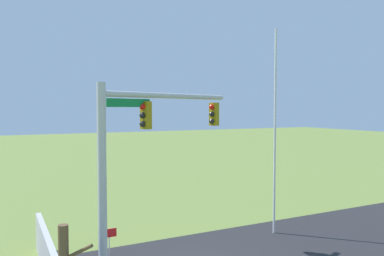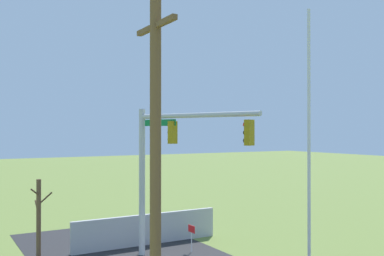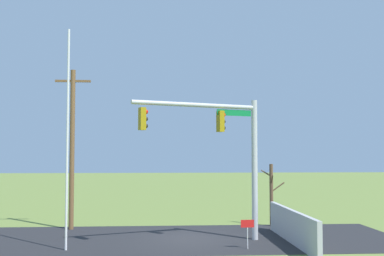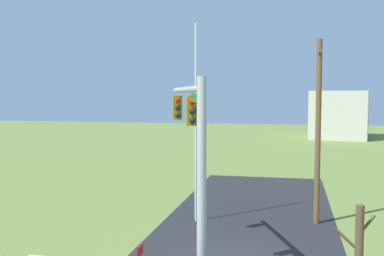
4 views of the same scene
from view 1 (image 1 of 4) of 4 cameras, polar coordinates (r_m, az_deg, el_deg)
road_surface at (r=16.02m, az=14.16°, el=-18.08°), size 28.00×8.00×0.01m
signal_mast at (r=13.20m, az=-7.60°, el=-2.29°), size 5.84×2.43×6.54m
flagpole at (r=17.76m, az=12.25°, el=-0.61°), size 0.10×0.10×9.31m
open_sign at (r=15.21m, az=-12.24°, el=-15.61°), size 0.56×0.04×1.22m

